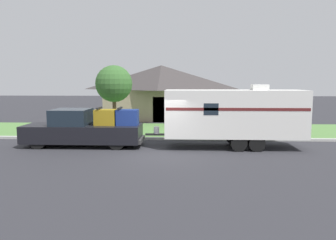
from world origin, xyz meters
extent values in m
plane|color=#2D2D33|center=(0.00, 0.00, 0.00)|extent=(120.00, 120.00, 0.00)
cube|color=#ADADA8|center=(0.00, 3.75, 0.07)|extent=(80.00, 0.30, 0.14)
cube|color=#568442|center=(0.00, 7.40, 0.01)|extent=(80.00, 7.00, 0.03)
cube|color=gray|center=(-0.88, 14.84, 1.32)|extent=(9.29, 6.34, 2.65)
pyramid|color=#3D3838|center=(-0.88, 14.84, 3.72)|extent=(10.04, 6.84, 2.15)
cube|color=#4C3828|center=(-0.88, 11.70, 1.05)|extent=(1.00, 0.06, 2.10)
cylinder|color=black|center=(-6.18, 0.93, 0.44)|extent=(0.89, 0.28, 0.89)
cylinder|color=black|center=(-6.18, 2.57, 0.44)|extent=(0.89, 0.28, 0.89)
cylinder|color=black|center=(-2.19, 0.93, 0.44)|extent=(0.89, 0.28, 0.89)
cylinder|color=black|center=(-2.19, 2.57, 0.44)|extent=(0.89, 0.28, 0.89)
cube|color=black|center=(-5.36, 1.75, 0.68)|extent=(3.58, 2.00, 0.88)
cube|color=#19232D|center=(-4.72, 1.75, 1.53)|extent=(1.86, 1.84, 0.81)
cube|color=black|center=(-2.34, 1.75, 0.68)|extent=(2.47, 2.00, 0.88)
cube|color=#333333|center=(-1.04, 1.75, 0.36)|extent=(0.12, 1.80, 0.20)
cube|color=olive|center=(-2.88, 1.75, 1.53)|extent=(1.13, 0.84, 0.80)
cube|color=black|center=(-3.24, 1.75, 2.01)|extent=(0.10, 0.92, 0.08)
cube|color=navy|center=(-1.79, 1.75, 1.53)|extent=(1.13, 0.84, 0.80)
cube|color=black|center=(-2.16, 1.75, 2.01)|extent=(0.10, 0.92, 0.08)
cylinder|color=black|center=(3.80, 0.77, 0.39)|extent=(0.79, 0.22, 0.79)
cylinder|color=black|center=(3.80, 2.72, 0.39)|extent=(0.79, 0.22, 0.79)
cylinder|color=black|center=(4.66, 0.77, 0.39)|extent=(0.79, 0.22, 0.79)
cylinder|color=black|center=(4.66, 2.72, 0.39)|extent=(0.79, 0.22, 0.79)
cube|color=silver|center=(3.67, 1.75, 1.77)|extent=(6.95, 2.23, 2.35)
cube|color=#5B1E1E|center=(3.67, 0.63, 2.06)|extent=(6.81, 0.01, 0.14)
cube|color=#383838|center=(-0.33, 1.75, 0.64)|extent=(1.05, 0.12, 0.10)
cylinder|color=silver|center=(-0.28, 1.75, 0.87)|extent=(0.28, 0.28, 0.36)
cube|color=silver|center=(4.92, 1.75, 3.08)|extent=(0.80, 0.68, 0.28)
cube|color=#19232D|center=(2.42, 0.63, 2.06)|extent=(0.70, 0.01, 0.56)
cylinder|color=brown|center=(-6.81, 4.57, 0.51)|extent=(0.09, 0.09, 1.02)
cube|color=black|center=(-6.81, 4.57, 1.13)|extent=(0.48, 0.20, 0.22)
cylinder|color=brown|center=(-3.32, 5.87, 1.17)|extent=(0.24, 0.24, 2.34)
sphere|color=#38662D|center=(-3.32, 5.87, 3.22)|extent=(2.35, 2.35, 2.35)
camera|label=1|loc=(1.08, -14.92, 3.39)|focal=35.00mm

